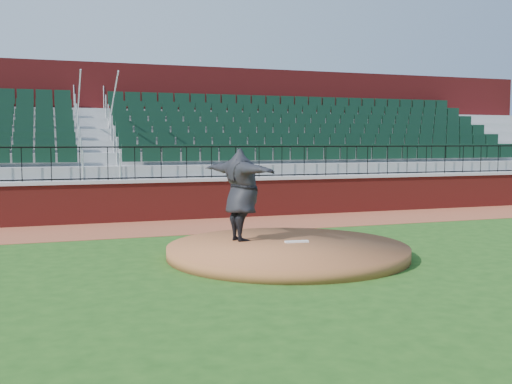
{
  "coord_description": "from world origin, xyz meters",
  "views": [
    {
      "loc": [
        -4.52,
        -11.48,
        2.47
      ],
      "look_at": [
        0.0,
        1.5,
        1.3
      ],
      "focal_mm": 41.79,
      "sensor_mm": 36.0,
      "label": 1
    }
  ],
  "objects": [
    {
      "name": "ground",
      "position": [
        0.0,
        0.0,
        0.0
      ],
      "size": [
        90.0,
        90.0,
        0.0
      ],
      "primitive_type": "plane",
      "color": "#204B15",
      "rests_on": "ground"
    },
    {
      "name": "warning_track",
      "position": [
        0.0,
        5.4,
        0.01
      ],
      "size": [
        34.0,
        3.2,
        0.01
      ],
      "primitive_type": "cube",
      "color": "brown",
      "rests_on": "ground"
    },
    {
      "name": "field_wall",
      "position": [
        0.0,
        7.0,
        0.6
      ],
      "size": [
        34.0,
        0.35,
        1.2
      ],
      "primitive_type": "cube",
      "color": "maroon",
      "rests_on": "ground"
    },
    {
      "name": "wall_cap",
      "position": [
        0.0,
        7.0,
        1.25
      ],
      "size": [
        34.0,
        0.45,
        0.1
      ],
      "primitive_type": "cube",
      "color": "#B7B7B7",
      "rests_on": "field_wall"
    },
    {
      "name": "wall_railing",
      "position": [
        0.0,
        7.0,
        1.8
      ],
      "size": [
        34.0,
        0.05,
        1.0
      ],
      "primitive_type": null,
      "color": "black",
      "rests_on": "wall_cap"
    },
    {
      "name": "seating_stands",
      "position": [
        0.0,
        9.72,
        2.3
      ],
      "size": [
        34.0,
        5.1,
        4.6
      ],
      "primitive_type": null,
      "color": "gray",
      "rests_on": "ground"
    },
    {
      "name": "concourse_wall",
      "position": [
        0.0,
        12.52,
        2.75
      ],
      "size": [
        34.0,
        0.5,
        5.5
      ],
      "primitive_type": "cube",
      "color": "maroon",
      "rests_on": "ground"
    },
    {
      "name": "pitchers_mound",
      "position": [
        0.28,
        0.24,
        0.12
      ],
      "size": [
        5.17,
        5.17,
        0.25
      ],
      "primitive_type": "cylinder",
      "color": "brown",
      "rests_on": "ground"
    },
    {
      "name": "pitching_rubber",
      "position": [
        0.6,
        0.48,
        0.27
      ],
      "size": [
        0.54,
        0.19,
        0.04
      ],
      "primitive_type": "cube",
      "rotation": [
        0.0,
        0.0,
        -0.12
      ],
      "color": "white",
      "rests_on": "pitchers_mound"
    },
    {
      "name": "pitcher",
      "position": [
        -0.49,
        1.1,
        1.28
      ],
      "size": [
        1.41,
        2.63,
        2.07
      ],
      "primitive_type": "imported",
      "rotation": [
        0.0,
        0.0,
        1.87
      ],
      "color": "black",
      "rests_on": "pitchers_mound"
    }
  ]
}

